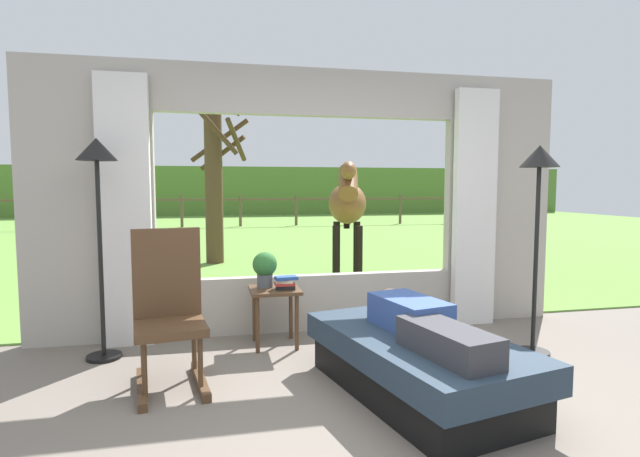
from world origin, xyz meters
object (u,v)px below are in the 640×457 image
at_px(side_table, 275,299).
at_px(potted_plant, 265,267).
at_px(recliner_sofa, 417,364).
at_px(pasture_tree, 215,175).
at_px(floor_lamp_right, 539,187).
at_px(floor_lamp_left, 98,182).
at_px(reclining_person, 421,322).
at_px(book_stack, 285,283).
at_px(horse, 347,205).
at_px(rocking_chair, 169,309).

bearing_deg(side_table, potted_plant, 143.13).
bearing_deg(recliner_sofa, pasture_tree, 89.41).
bearing_deg(floor_lamp_right, floor_lamp_left, 169.44).
bearing_deg(reclining_person, book_stack, 107.92).
relative_size(book_stack, horse, 0.11).
bearing_deg(horse, rocking_chair, 71.05).
height_order(rocking_chair, pasture_tree, pasture_tree).
relative_size(rocking_chair, pasture_tree, 0.35).
xyz_separation_m(reclining_person, book_stack, (-0.73, 1.25, 0.06)).
relative_size(potted_plant, book_stack, 1.59).
distance_m(floor_lamp_right, pasture_tree, 6.20).
xyz_separation_m(book_stack, floor_lamp_right, (2.03, -0.64, 0.84)).
bearing_deg(horse, reclining_person, 96.07).
bearing_deg(book_stack, horse, 64.53).
bearing_deg(side_table, floor_lamp_left, -178.53).
xyz_separation_m(side_table, book_stack, (0.09, -0.06, 0.15)).
bearing_deg(book_stack, rocking_chair, -145.76).
height_order(recliner_sofa, horse, horse).
xyz_separation_m(reclining_person, floor_lamp_right, (1.30, 0.61, 0.90)).
bearing_deg(floor_lamp_right, potted_plant, 160.95).
distance_m(reclining_person, side_table, 1.55).
relative_size(reclining_person, book_stack, 7.09).
height_order(recliner_sofa, pasture_tree, pasture_tree).
relative_size(floor_lamp_right, pasture_tree, 0.55).
distance_m(recliner_sofa, horse, 4.14).
distance_m(floor_lamp_left, horse, 3.98).
distance_m(potted_plant, pasture_tree, 4.97).
bearing_deg(rocking_chair, recliner_sofa, -27.33).
relative_size(recliner_sofa, horse, 1.02).
height_order(potted_plant, floor_lamp_right, floor_lamp_right).
xyz_separation_m(recliner_sofa, horse, (0.60, 3.99, 0.94)).
height_order(floor_lamp_left, pasture_tree, pasture_tree).
bearing_deg(pasture_tree, side_table, -84.38).
xyz_separation_m(potted_plant, pasture_tree, (-0.40, 4.87, 0.94)).
bearing_deg(potted_plant, pasture_tree, 94.75).
height_order(book_stack, horse, horse).
xyz_separation_m(reclining_person, rocking_chair, (-1.67, 0.61, 0.02)).
bearing_deg(potted_plant, horse, 60.73).
bearing_deg(potted_plant, floor_lamp_left, -175.91).
height_order(reclining_person, pasture_tree, pasture_tree).
xyz_separation_m(potted_plant, floor_lamp_right, (2.19, -0.76, 0.72)).
bearing_deg(reclining_person, floor_lamp_right, 12.70).
height_order(potted_plant, horse, horse).
bearing_deg(book_stack, potted_plant, 144.18).
relative_size(potted_plant, floor_lamp_left, 0.18).
relative_size(reclining_person, potted_plant, 4.46).
distance_m(reclining_person, floor_lamp_left, 2.75).
xyz_separation_m(floor_lamp_left, pasture_tree, (0.95, 4.96, 0.18)).
height_order(side_table, floor_lamp_left, floor_lamp_left).
relative_size(potted_plant, pasture_tree, 0.10).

